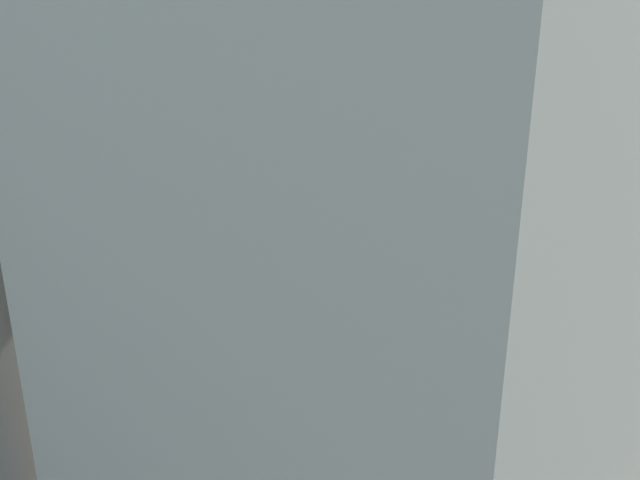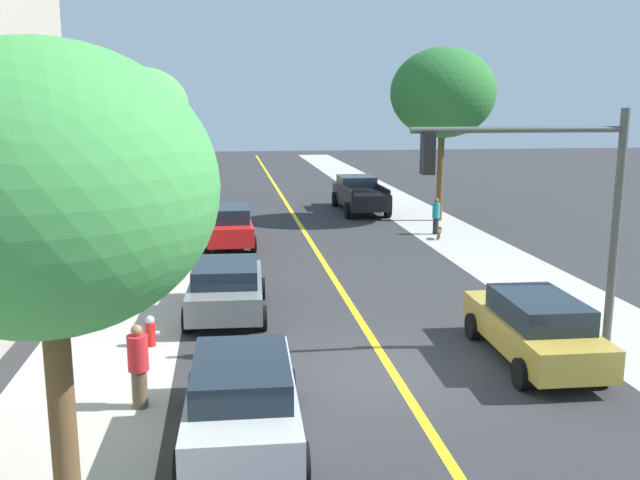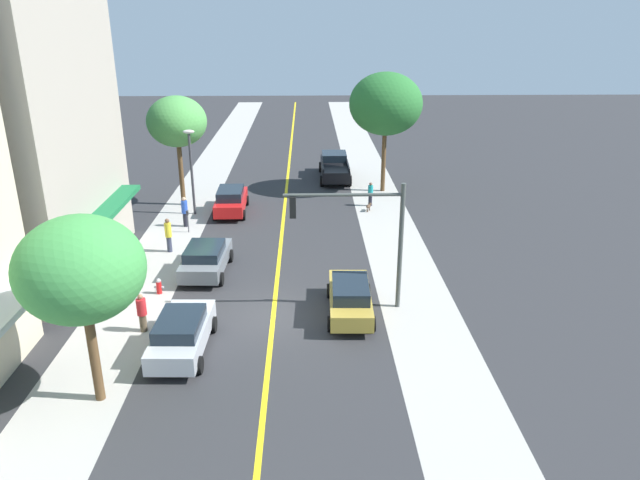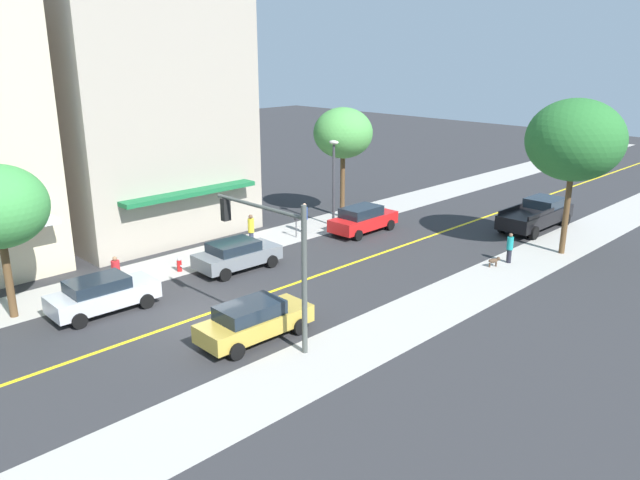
# 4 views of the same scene
# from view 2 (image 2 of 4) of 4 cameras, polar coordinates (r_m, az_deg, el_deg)

# --- Properties ---
(ground_plane) EXTENTS (140.00, 140.00, 0.00)m
(ground_plane) POSITION_cam_2_polar(r_m,az_deg,el_deg) (15.19, 5.97, -10.70)
(ground_plane) COLOR #2D2D30
(sidewalk_left) EXTENTS (3.33, 126.00, 0.01)m
(sidewalk_left) POSITION_cam_2_polar(r_m,az_deg,el_deg) (15.07, -18.57, -11.43)
(sidewalk_left) COLOR #ADA8A0
(sidewalk_left) RESTS_ON ground
(road_centerline_stripe) EXTENTS (0.20, 126.00, 0.00)m
(road_centerline_stripe) POSITION_cam_2_polar(r_m,az_deg,el_deg) (15.19, 5.97, -10.69)
(road_centerline_stripe) COLOR yellow
(road_centerline_stripe) RESTS_ON ground
(street_tree_left_near) EXTENTS (3.79, 3.79, 7.13)m
(street_tree_left_near) POSITION_cam_2_polar(r_m,az_deg,el_deg) (29.58, -14.49, 10.56)
(street_tree_left_near) COLOR brown
(street_tree_left_near) RESTS_ON ground
(street_tree_right_corner) EXTENTS (5.00, 5.00, 8.28)m
(street_tree_right_corner) POSITION_cam_2_polar(r_m,az_deg,el_deg) (33.94, 10.13, 11.87)
(street_tree_right_corner) COLOR brown
(street_tree_right_corner) RESTS_ON ground
(street_tree_left_far) EXTENTS (3.93, 3.93, 6.39)m
(street_tree_left_far) POSITION_cam_2_polar(r_m,az_deg,el_deg) (8.37, -21.82, 3.82)
(street_tree_left_far) COLOR brown
(street_tree_left_far) RESTS_ON ground
(fire_hydrant) EXTENTS (0.44, 0.24, 0.75)m
(fire_hydrant) POSITION_cam_2_polar(r_m,az_deg,el_deg) (16.93, -13.86, -7.32)
(fire_hydrant) COLOR red
(fire_hydrant) RESTS_ON ground
(parking_meter) EXTENTS (0.12, 0.18, 1.31)m
(parking_meter) POSITION_cam_2_polar(r_m,az_deg,el_deg) (24.61, -12.34, -0.25)
(parking_meter) COLOR #4C4C51
(parking_meter) RESTS_ON ground
(traffic_light_mast) EXTENTS (5.00, 0.32, 5.56)m
(traffic_light_mast) POSITION_cam_2_polar(r_m,az_deg,el_deg) (16.27, 18.57, 3.89)
(traffic_light_mast) COLOR #474C47
(traffic_light_mast) RESTS_ON ground
(street_lamp) EXTENTS (0.70, 0.36, 5.36)m
(street_lamp) POSITION_cam_2_polar(r_m,az_deg,el_deg) (27.62, -12.49, 6.28)
(street_lamp) COLOR #38383D
(street_lamp) RESTS_ON ground
(red_sedan_left_curb) EXTENTS (2.05, 4.62, 1.62)m
(red_sedan_left_curb) POSITION_cam_2_polar(r_m,az_deg,el_deg) (28.01, -7.53, 1.23)
(red_sedan_left_curb) COLOR red
(red_sedan_left_curb) RESTS_ON ground
(gold_sedan_right_curb) EXTENTS (2.03, 4.63, 1.53)m
(gold_sedan_right_curb) POSITION_cam_2_polar(r_m,az_deg,el_deg) (16.11, 17.30, -6.85)
(gold_sedan_right_curb) COLOR #B29338
(gold_sedan_right_curb) RESTS_ON ground
(silver_sedan_left_curb) EXTENTS (2.10, 4.50, 1.54)m
(silver_sedan_left_curb) POSITION_cam_2_polar(r_m,az_deg,el_deg) (11.97, -6.47, -12.75)
(silver_sedan_left_curb) COLOR #B7BABF
(silver_sedan_left_curb) RESTS_ON ground
(grey_sedan_left_curb) EXTENTS (2.26, 4.39, 1.49)m
(grey_sedan_left_curb) POSITION_cam_2_polar(r_m,az_deg,el_deg) (18.83, -7.75, -3.86)
(grey_sedan_left_curb) COLOR slate
(grey_sedan_left_curb) RESTS_ON ground
(black_pickup_truck) EXTENTS (2.33, 6.11, 1.78)m
(black_pickup_truck) POSITION_cam_2_polar(r_m,az_deg,el_deg) (36.84, 3.29, 3.82)
(black_pickup_truck) COLOR black
(black_pickup_truck) RESTS_ON ground
(pedestrian_yellow_shirt) EXTENTS (0.35, 0.35, 1.87)m
(pedestrian_yellow_shirt) POSITION_cam_2_polar(r_m,az_deg,el_deg) (21.71, -14.16, -1.52)
(pedestrian_yellow_shirt) COLOR #33384C
(pedestrian_yellow_shirt) RESTS_ON ground
(pedestrian_red_shirt) EXTENTS (0.39, 0.39, 1.63)m
(pedestrian_red_shirt) POSITION_cam_2_polar(r_m,az_deg,el_deg) (13.55, -14.79, -9.94)
(pedestrian_red_shirt) COLOR brown
(pedestrian_red_shirt) RESTS_ON ground
(pedestrian_teal_shirt) EXTENTS (0.33, 0.33, 1.59)m
(pedestrian_teal_shirt) POSITION_cam_2_polar(r_m,az_deg,el_deg) (30.62, 9.58, 2.03)
(pedestrian_teal_shirt) COLOR black
(pedestrian_teal_shirt) RESTS_ON ground
(pedestrian_blue_shirt) EXTENTS (0.36, 0.36, 1.83)m
(pedestrian_blue_shirt) POSITION_cam_2_polar(r_m,az_deg,el_deg) (25.61, -12.97, 0.40)
(pedestrian_blue_shirt) COLOR black
(pedestrian_blue_shirt) RESTS_ON ground
(small_dog) EXTENTS (0.46, 0.66, 0.50)m
(small_dog) POSITION_cam_2_polar(r_m,az_deg,el_deg) (29.59, 9.80, 0.70)
(small_dog) COLOR #4C3828
(small_dog) RESTS_ON ground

